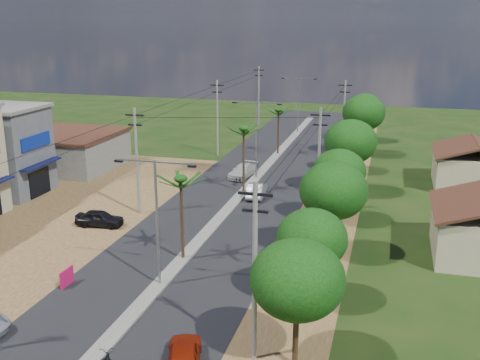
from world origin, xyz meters
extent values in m
plane|color=black|center=(0.00, 0.00, 0.00)|extent=(160.00, 160.00, 0.00)
cube|color=black|center=(0.00, 15.00, 0.02)|extent=(12.00, 110.00, 0.04)
cube|color=#605E56|center=(0.00, 18.00, 0.09)|extent=(1.00, 90.00, 0.18)
cube|color=brown|center=(-15.00, 8.00, 0.02)|extent=(18.00, 46.00, 0.04)
cube|color=brown|center=(8.50, 15.00, 0.01)|extent=(5.00, 90.00, 0.03)
cube|color=#0F133F|center=(-17.60, 14.00, 3.10)|extent=(0.80, 5.40, 0.15)
cube|color=black|center=(-17.95, 14.00, 1.30)|extent=(0.10, 3.00, 2.40)
cube|color=navy|center=(-17.92, 14.00, 5.20)|extent=(0.12, 4.20, 1.20)
cube|color=#605E56|center=(-21.00, 24.00, 1.80)|extent=(10.00, 10.00, 3.60)
cube|color=#321E10|center=(-21.00, 24.00, 3.80)|extent=(10.40, 10.40, 0.30)
cube|color=tan|center=(21.00, 28.00, 1.65)|extent=(7.00, 7.00, 3.30)
cylinder|color=black|center=(9.50, -6.00, 2.10)|extent=(0.28, 0.28, 4.20)
ellipsoid|color=black|center=(9.50, -6.00, 4.50)|extent=(4.40, 4.40, 3.74)
cylinder|color=black|center=(9.30, 0.00, 1.92)|extent=(0.28, 0.28, 3.85)
ellipsoid|color=black|center=(9.30, 0.00, 4.12)|extent=(4.00, 4.00, 3.40)
cylinder|color=black|center=(9.70, 7.00, 2.27)|extent=(0.28, 0.28, 4.55)
ellipsoid|color=black|center=(9.70, 7.00, 4.88)|extent=(4.60, 4.60, 3.91)
cylinder|color=black|center=(9.40, 14.00, 2.03)|extent=(0.28, 0.28, 4.06)
ellipsoid|color=black|center=(9.40, 14.00, 4.35)|extent=(4.20, 4.20, 3.57)
cylinder|color=black|center=(9.60, 22.00, 2.38)|extent=(0.28, 0.28, 4.76)
ellipsoid|color=black|center=(9.60, 22.00, 5.10)|extent=(4.80, 4.80, 4.08)
cylinder|color=black|center=(9.20, 30.00, 1.82)|extent=(0.28, 0.28, 3.64)
ellipsoid|color=black|center=(9.20, 30.00, 3.90)|extent=(3.80, 3.80, 3.23)
cylinder|color=black|center=(9.80, 38.00, 2.45)|extent=(0.28, 0.28, 4.90)
ellipsoid|color=black|center=(9.80, 38.00, 5.25)|extent=(5.00, 5.00, 4.25)
cylinder|color=black|center=(9.50, 46.00, 2.17)|extent=(0.28, 0.28, 4.34)
ellipsoid|color=black|center=(9.50, 46.00, 4.65)|extent=(4.40, 4.40, 3.74)
cylinder|color=black|center=(0.00, 4.00, 2.90)|extent=(0.22, 0.22, 5.80)
cylinder|color=black|center=(0.00, 20.00, 3.10)|extent=(0.22, 0.22, 6.20)
cylinder|color=black|center=(0.00, 36.00, 2.75)|extent=(0.22, 0.22, 5.50)
cylinder|color=gray|center=(0.00, 0.00, 4.00)|extent=(0.16, 0.16, 8.00)
cube|color=gray|center=(1.20, 0.00, 7.90)|extent=(2.40, 0.08, 0.08)
cube|color=gray|center=(-1.20, 0.00, 7.90)|extent=(2.40, 0.08, 0.08)
cube|color=black|center=(2.30, 0.00, 7.80)|extent=(0.50, 0.18, 0.12)
cube|color=black|center=(-2.30, 0.00, 7.80)|extent=(0.50, 0.18, 0.12)
cylinder|color=gray|center=(0.00, 25.00, 4.00)|extent=(0.16, 0.16, 8.00)
cube|color=gray|center=(1.20, 25.00, 7.90)|extent=(2.40, 0.08, 0.08)
cube|color=gray|center=(-1.20, 25.00, 7.90)|extent=(2.40, 0.08, 0.08)
cube|color=black|center=(2.30, 25.00, 7.80)|extent=(0.50, 0.18, 0.12)
cube|color=black|center=(-2.30, 25.00, 7.80)|extent=(0.50, 0.18, 0.12)
cylinder|color=gray|center=(0.00, 50.00, 4.00)|extent=(0.16, 0.16, 8.00)
cube|color=gray|center=(1.20, 50.00, 7.90)|extent=(2.40, 0.08, 0.08)
cube|color=gray|center=(-1.20, 50.00, 7.90)|extent=(2.40, 0.08, 0.08)
cube|color=black|center=(2.30, 50.00, 7.80)|extent=(0.50, 0.18, 0.12)
cube|color=black|center=(-2.30, 50.00, 7.80)|extent=(0.50, 0.18, 0.12)
cylinder|color=#605E56|center=(-7.00, 12.00, 4.50)|extent=(0.24, 0.24, 9.00)
cube|color=black|center=(-7.00, 12.00, 8.40)|extent=(1.60, 0.12, 0.12)
cube|color=black|center=(-7.00, 12.00, 7.60)|extent=(1.20, 0.12, 0.12)
cylinder|color=#605E56|center=(-7.00, 34.00, 4.50)|extent=(0.24, 0.24, 9.00)
cube|color=black|center=(-7.00, 34.00, 8.40)|extent=(1.60, 0.12, 0.12)
cube|color=black|center=(-7.00, 34.00, 7.60)|extent=(1.20, 0.12, 0.12)
cylinder|color=#605E56|center=(-7.00, 55.00, 4.50)|extent=(0.24, 0.24, 9.00)
cube|color=black|center=(-7.00, 55.00, 8.40)|extent=(1.60, 0.12, 0.12)
cube|color=black|center=(-7.00, 55.00, 7.60)|extent=(1.20, 0.12, 0.12)
cylinder|color=#605E56|center=(7.50, -6.00, 4.50)|extent=(0.24, 0.24, 9.00)
cube|color=black|center=(7.50, -6.00, 8.40)|extent=(1.60, 0.12, 0.12)
cube|color=black|center=(7.50, -6.00, 7.60)|extent=(1.20, 0.12, 0.12)
cylinder|color=#605E56|center=(7.50, 16.00, 4.50)|extent=(0.24, 0.24, 9.00)
cube|color=black|center=(7.50, 16.00, 8.40)|extent=(1.60, 0.12, 0.12)
cube|color=black|center=(7.50, 16.00, 7.60)|extent=(1.20, 0.12, 0.12)
cylinder|color=#605E56|center=(7.50, 38.00, 4.50)|extent=(0.24, 0.24, 9.00)
cube|color=black|center=(7.50, 38.00, 8.40)|extent=(1.60, 0.12, 0.12)
cube|color=black|center=(7.50, 38.00, 7.60)|extent=(1.20, 0.12, 0.12)
imported|color=maroon|center=(4.53, -7.69, 0.68)|extent=(2.79, 4.32, 1.37)
imported|color=#A5A9AD|center=(1.50, 19.03, 0.67)|extent=(1.69, 4.13, 1.33)
imported|color=#A9A8A4|center=(-1.50, 25.23, 0.65)|extent=(2.55, 4.72, 1.30)
imported|color=black|center=(-8.70, 8.30, 0.65)|extent=(3.94, 1.94, 1.29)
imported|color=black|center=(-1.20, 22.49, 0.47)|extent=(1.06, 1.87, 0.93)
imported|color=black|center=(-1.20, 28.88, 0.50)|extent=(1.08, 1.72, 1.00)
cube|color=#B8114B|center=(-5.50, -1.56, 0.57)|extent=(0.13, 1.37, 1.14)
cylinder|color=black|center=(-5.50, -2.18, 0.28)|extent=(0.04, 0.04, 0.57)
cylinder|color=black|center=(-5.50, -0.93, 0.28)|extent=(0.04, 0.04, 0.57)
camera|label=1|loc=(13.14, -29.09, 15.89)|focal=42.00mm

